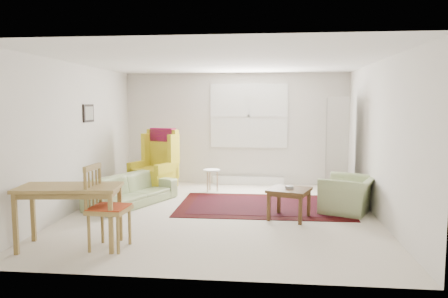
# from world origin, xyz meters

# --- Properties ---
(room) EXTENTS (5.04, 5.54, 2.51)m
(room) POSITION_xyz_m (0.02, 0.21, 1.26)
(room) COLOR beige
(room) RESTS_ON ground
(rug) EXTENTS (3.02, 1.96, 0.03)m
(rug) POSITION_xyz_m (0.67, 0.61, 0.02)
(rug) COLOR black
(rug) RESTS_ON ground
(sofa) EXTENTS (1.37, 1.97, 0.74)m
(sofa) POSITION_xyz_m (-1.69, 0.47, 0.37)
(sofa) COLOR #94A66F
(sofa) RESTS_ON ground
(armchair) EXTENTS (1.10, 1.16, 0.72)m
(armchair) POSITION_xyz_m (2.10, 0.32, 0.36)
(armchair) COLOR #94A66F
(armchair) RESTS_ON ground
(wingback_chair) EXTENTS (1.00, 1.03, 1.32)m
(wingback_chair) POSITION_xyz_m (-1.58, 1.53, 0.66)
(wingback_chair) COLOR gold
(wingback_chair) RESTS_ON ground
(coffee_table) EXTENTS (0.77, 0.77, 0.49)m
(coffee_table) POSITION_xyz_m (1.09, -0.22, 0.25)
(coffee_table) COLOR #482D16
(coffee_table) RESTS_ON ground
(stool) EXTENTS (0.37, 0.37, 0.46)m
(stool) POSITION_xyz_m (-0.42, 1.82, 0.23)
(stool) COLOR white
(stool) RESTS_ON ground
(cabinet) EXTENTS (0.53, 0.84, 1.95)m
(cabinet) POSITION_xyz_m (2.10, 1.63, 0.98)
(cabinet) COLOR white
(cabinet) RESTS_ON ground
(desk) EXTENTS (1.32, 0.78, 0.79)m
(desk) POSITION_xyz_m (-1.73, -1.90, 0.40)
(desk) COLOR olive
(desk) RESTS_ON ground
(desk_chair) EXTENTS (0.49, 0.49, 1.06)m
(desk_chair) POSITION_xyz_m (-1.22, -1.89, 0.53)
(desk_chair) COLOR olive
(desk_chair) RESTS_ON ground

